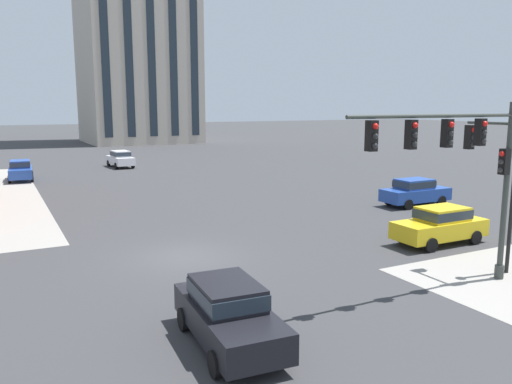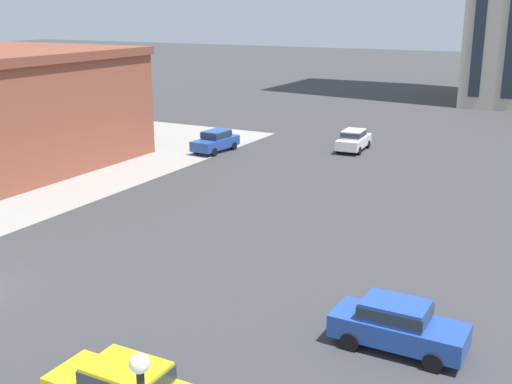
# 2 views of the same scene
# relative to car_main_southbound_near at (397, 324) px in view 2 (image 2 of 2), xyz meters

# --- Properties ---
(sidewalk_far_corner) EXTENTS (32.00, 32.00, 0.02)m
(sidewalk_far_corner) POSITION_rel_car_main_southbound_near_xyz_m (-36.44, 16.17, -0.92)
(sidewalk_far_corner) COLOR gray
(sidewalk_far_corner) RESTS_ON ground
(car_main_southbound_near) EXTENTS (4.42, 1.93, 1.68)m
(car_main_southbound_near) POSITION_rel_car_main_southbound_near_xyz_m (0.00, 0.00, 0.00)
(car_main_southbound_near) COLOR #23479E
(car_main_southbound_near) RESTS_ON ground
(car_cross_eastbound) EXTENTS (2.11, 4.51, 1.68)m
(car_cross_eastbound) POSITION_rel_car_main_southbound_near_xyz_m (-11.74, 28.61, 0.00)
(car_cross_eastbound) COLOR silver
(car_cross_eastbound) RESTS_ON ground
(car_cross_westbound) EXTENTS (2.10, 4.50, 1.68)m
(car_cross_westbound) POSITION_rel_car_main_southbound_near_xyz_m (-21.21, 23.14, 0.00)
(car_cross_westbound) COLOR #23479E
(car_cross_westbound) RESTS_ON ground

